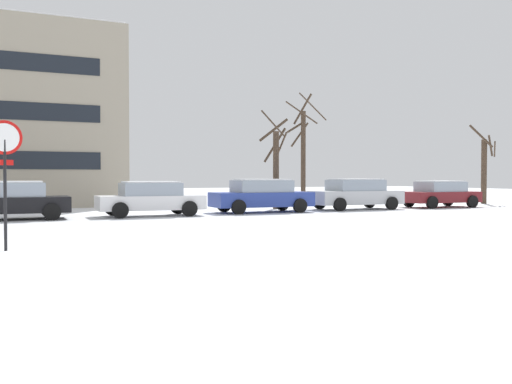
# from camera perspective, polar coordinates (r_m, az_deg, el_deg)

# --- Properties ---
(ground_plane) EXTENTS (120.00, 120.00, 0.00)m
(ground_plane) POSITION_cam_1_polar(r_m,az_deg,el_deg) (15.34, -20.31, -4.70)
(ground_plane) COLOR white
(road_surface) EXTENTS (80.00, 8.46, 0.00)m
(road_surface) POSITION_cam_1_polar(r_m,az_deg,el_deg) (18.55, -21.19, -3.63)
(road_surface) COLOR silver
(road_surface) RESTS_ON ground
(stop_sign) EXTENTS (0.75, 0.15, 2.88)m
(stop_sign) POSITION_cam_1_polar(r_m,az_deg,el_deg) (13.84, -23.62, 2.99)
(stop_sign) COLOR black
(stop_sign) RESTS_ON ground
(parked_car_black) EXTENTS (4.08, 2.23, 1.47)m
(parked_car_black) POSITION_cam_1_polar(r_m,az_deg,el_deg) (23.63, -22.89, -0.74)
(parked_car_black) COLOR black
(parked_car_black) RESTS_ON ground
(parked_car_white) EXTENTS (4.36, 2.07, 1.44)m
(parked_car_white) POSITION_cam_1_polar(r_m,az_deg,el_deg) (24.13, -10.40, -0.63)
(parked_car_white) COLOR white
(parked_car_white) RESTS_ON ground
(parked_car_blue) EXTENTS (4.64, 2.14, 1.52)m
(parked_car_blue) POSITION_cam_1_polar(r_m,az_deg,el_deg) (26.16, 0.56, -0.35)
(parked_car_blue) COLOR #283D93
(parked_car_blue) RESTS_ON ground
(parked_car_silver) EXTENTS (4.62, 2.22, 1.53)m
(parked_car_silver) POSITION_cam_1_polar(r_m,az_deg,el_deg) (28.90, 9.81, -0.18)
(parked_car_silver) COLOR silver
(parked_car_silver) RESTS_ON ground
(parked_car_maroon) EXTENTS (4.15, 2.14, 1.41)m
(parked_car_maroon) POSITION_cam_1_polar(r_m,az_deg,el_deg) (31.95, 17.79, -0.16)
(parked_car_maroon) COLOR maroon
(parked_car_maroon) RESTS_ON ground
(tree_far_left) EXTENTS (1.83, 1.31, 4.73)m
(tree_far_left) POSITION_cam_1_polar(r_m,az_deg,el_deg) (37.10, 21.66, 2.23)
(tree_far_left) COLOR #423326
(tree_far_left) RESTS_ON ground
(tree_far_right) EXTENTS (1.84, 1.85, 4.94)m
(tree_far_right) POSITION_cam_1_polar(r_m,az_deg,el_deg) (29.13, 1.97, 2.84)
(tree_far_right) COLOR #423326
(tree_far_right) RESTS_ON ground
(tree_far_mid) EXTENTS (2.16, 1.97, 6.15)m
(tree_far_mid) POSITION_cam_1_polar(r_m,az_deg,el_deg) (31.10, 4.67, 4.03)
(tree_far_mid) COLOR #423326
(tree_far_mid) RESTS_ON ground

